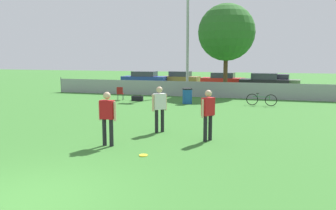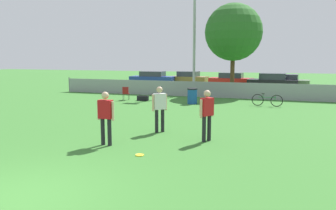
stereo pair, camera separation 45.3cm
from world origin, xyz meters
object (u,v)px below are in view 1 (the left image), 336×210
parked_car_dark (264,82)px  trash_bin (187,96)px  player_defender_red (208,111)px  parked_car_tan (180,78)px  parked_car_red (223,80)px  player_receiver_white (159,106)px  light_pole (188,28)px  frisbee_disc (143,155)px  bicycle_sideline (262,100)px  tree_near_pole (226,33)px  parked_car_blue (145,78)px  folding_chair_sideline (120,93)px  player_thrower_red (107,114)px  parked_car_olive (277,81)px  gear_bag_sideline (137,98)px

parked_car_dark → trash_bin: bearing=-109.2°
player_defender_red → trash_bin: size_ratio=1.81×
parked_car_tan → parked_car_red: 4.71m
player_receiver_white → trash_bin: player_receiver_white is taller
trash_bin → light_pole: bearing=104.0°
light_pole → frisbee_disc: (2.68, -16.06, -4.96)m
light_pole → player_defender_red: 14.96m
player_defender_red → bicycle_sideline: size_ratio=0.99×
player_receiver_white → parked_car_tan: 22.03m
tree_near_pole → parked_car_blue: bearing=144.5°
folding_chair_sideline → bicycle_sideline: folding_chair_sideline is taller
parked_car_red → player_thrower_red: bearing=-88.2°
player_defender_red → player_receiver_white: same height
parked_car_blue → parked_car_tan: parked_car_blue is taller
folding_chair_sideline → parked_car_blue: bearing=-92.3°
parked_car_tan → parked_car_dark: 8.88m
parked_car_tan → parked_car_olive: bearing=-6.2°
trash_bin → parked_car_olive: parked_car_olive is taller
player_defender_red → parked_car_olive: (2.59, 20.63, -0.35)m
player_receiver_white → parked_car_tan: size_ratio=0.43×
gear_bag_sideline → parked_car_tan: parked_car_tan is taller
folding_chair_sideline → parked_car_blue: (-2.94, 12.03, 0.20)m
player_defender_red → player_receiver_white: size_ratio=1.00×
player_thrower_red → parked_car_olive: bearing=77.8°
player_defender_red → parked_car_dark: bearing=27.1°
parked_car_blue → gear_bag_sideline: bearing=-72.5°
player_thrower_red → frisbee_disc: bearing=-22.8°
light_pole → bicycle_sideline: 8.71m
player_thrower_red → parked_car_olive: 22.87m
tree_near_pole → parked_car_red: 7.80m
parked_car_blue → parked_car_dark: 11.99m
trash_bin → parked_car_tan: size_ratio=0.24×
bicycle_sideline → parked_car_tan: bearing=127.1°
bicycle_sideline → parked_car_dark: 10.29m
trash_bin → parked_car_blue: bearing=121.6°
player_thrower_red → frisbee_disc: 1.89m
trash_bin → parked_car_dark: parked_car_dark is taller
tree_near_pole → player_defender_red: (1.29, -14.42, -3.63)m
trash_bin → gear_bag_sideline: size_ratio=1.37×
player_receiver_white → folding_chair_sideline: bearing=78.7°
player_defender_red → folding_chair_sideline: player_defender_red is taller
parked_car_red → light_pole: bearing=-100.6°
frisbee_disc → folding_chair_sideline: 12.65m
light_pole → player_defender_red: light_pole is taller
parked_car_red → frisbee_disc: bearing=-84.6°
folding_chair_sideline → bicycle_sideline: 8.98m
folding_chair_sideline → parked_car_blue: parked_car_blue is taller
gear_bag_sideline → parked_car_tan: size_ratio=0.17×
player_defender_red → parked_car_red: (-2.36, 21.05, -0.34)m
light_pole → player_thrower_red: bearing=-85.5°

